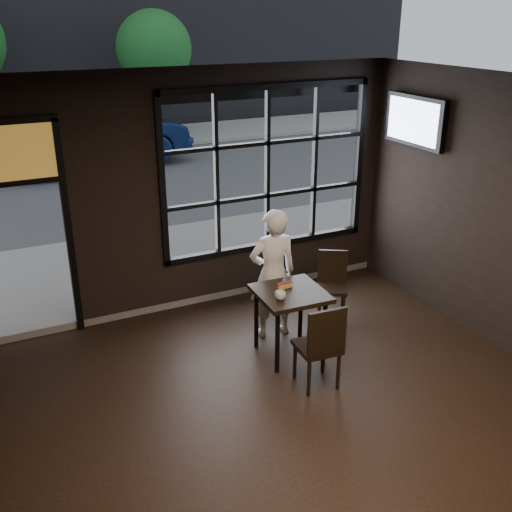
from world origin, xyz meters
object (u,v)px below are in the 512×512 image
chair_near (317,344)px  navy_car (98,135)px  man (273,274)px  cafe_table (290,323)px

chair_near → navy_car: 10.77m
chair_near → man: size_ratio=0.61×
man → cafe_table: bearing=90.9°
chair_near → navy_car: size_ratio=0.22×
navy_car → man: bearing=171.6°
cafe_table → chair_near: (-0.03, -0.67, 0.09)m
cafe_table → chair_near: bearing=-90.2°
man → navy_car: size_ratio=0.36×
cafe_table → chair_near: size_ratio=0.83×
cafe_table → navy_car: bearing=93.0°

